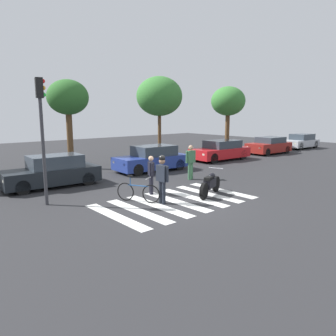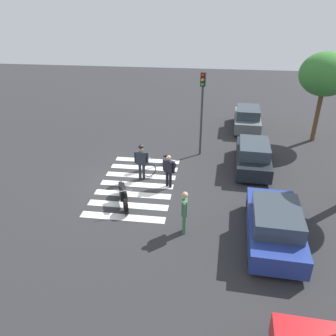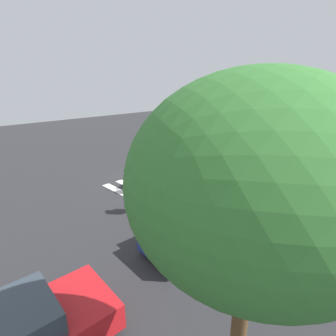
{
  "view_description": "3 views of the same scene",
  "coord_description": "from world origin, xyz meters",
  "px_view_note": "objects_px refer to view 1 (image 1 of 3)",
  "views": [
    {
      "loc": [
        -7.96,
        -8.7,
        3.35
      ],
      "look_at": [
        0.19,
        0.69,
        1.19
      ],
      "focal_mm": 33.98,
      "sensor_mm": 36.0,
      "label": 1
    },
    {
      "loc": [
        13.64,
        3.31,
        7.95
      ],
      "look_at": [
        -0.15,
        1.48,
        0.91
      ],
      "focal_mm": 36.01,
      "sensor_mm": 36.0,
      "label": 2
    },
    {
      "loc": [
        10.13,
        11.13,
        5.79
      ],
      "look_at": [
        0.02,
        0.79,
        1.0
      ],
      "focal_mm": 28.13,
      "sensor_mm": 36.0,
      "label": 3
    }
  ],
  "objects_px": {
    "police_motorcycle": "(210,184)",
    "leaning_bicycle": "(138,192)",
    "officer_by_motorcycle": "(151,173)",
    "car_red_convertible": "(221,151)",
    "car_maroon_wagon": "(269,146)",
    "car_black_suv": "(52,172)",
    "car_blue_hatchback": "(152,159)",
    "car_silver_sedan": "(301,141)",
    "traffic_light_pole": "(42,122)",
    "pedestrian_bystander": "(191,160)",
    "officer_on_foot": "(162,176)"
  },
  "relations": [
    {
      "from": "police_motorcycle",
      "to": "leaning_bicycle",
      "type": "xyz_separation_m",
      "value": [
        -2.85,
        1.13,
        -0.08
      ]
    },
    {
      "from": "officer_by_motorcycle",
      "to": "car_red_convertible",
      "type": "relative_size",
      "value": 0.35
    },
    {
      "from": "officer_by_motorcycle",
      "to": "car_maroon_wagon",
      "type": "bearing_deg",
      "value": 14.82
    },
    {
      "from": "police_motorcycle",
      "to": "car_black_suv",
      "type": "height_order",
      "value": "car_black_suv"
    },
    {
      "from": "leaning_bicycle",
      "to": "car_blue_hatchback",
      "type": "distance_m",
      "value": 6.65
    },
    {
      "from": "car_black_suv",
      "to": "car_silver_sedan",
      "type": "height_order",
      "value": "car_black_suv"
    },
    {
      "from": "police_motorcycle",
      "to": "officer_by_motorcycle",
      "type": "bearing_deg",
      "value": 134.82
    },
    {
      "from": "police_motorcycle",
      "to": "traffic_light_pole",
      "type": "distance_m",
      "value": 6.87
    },
    {
      "from": "police_motorcycle",
      "to": "car_maroon_wagon",
      "type": "bearing_deg",
      "value": 22.87
    },
    {
      "from": "officer_by_motorcycle",
      "to": "car_blue_hatchback",
      "type": "distance_m",
      "value": 5.46
    },
    {
      "from": "car_blue_hatchback",
      "to": "car_maroon_wagon",
      "type": "xyz_separation_m",
      "value": [
        12.28,
        -0.12,
        -0.03
      ]
    },
    {
      "from": "car_maroon_wagon",
      "to": "leaning_bicycle",
      "type": "bearing_deg",
      "value": -164.2
    },
    {
      "from": "pedestrian_bystander",
      "to": "car_silver_sedan",
      "type": "height_order",
      "value": "pedestrian_bystander"
    },
    {
      "from": "leaning_bicycle",
      "to": "officer_by_motorcycle",
      "type": "distance_m",
      "value": 1.38
    },
    {
      "from": "car_red_convertible",
      "to": "officer_on_foot",
      "type": "bearing_deg",
      "value": -150.66
    },
    {
      "from": "car_silver_sedan",
      "to": "car_black_suv",
      "type": "bearing_deg",
      "value": -179.37
    },
    {
      "from": "car_red_convertible",
      "to": "car_black_suv",
      "type": "bearing_deg",
      "value": -178.31
    },
    {
      "from": "car_blue_hatchback",
      "to": "traffic_light_pole",
      "type": "height_order",
      "value": "traffic_light_pole"
    },
    {
      "from": "car_blue_hatchback",
      "to": "car_maroon_wagon",
      "type": "bearing_deg",
      "value": -0.58
    },
    {
      "from": "leaning_bicycle",
      "to": "car_silver_sedan",
      "type": "bearing_deg",
      "value": 12.3
    },
    {
      "from": "pedestrian_bystander",
      "to": "car_silver_sedan",
      "type": "relative_size",
      "value": 0.44
    },
    {
      "from": "car_blue_hatchback",
      "to": "car_red_convertible",
      "type": "relative_size",
      "value": 0.96
    },
    {
      "from": "car_silver_sedan",
      "to": "car_blue_hatchback",
      "type": "bearing_deg",
      "value": -179.82
    },
    {
      "from": "officer_on_foot",
      "to": "car_silver_sedan",
      "type": "height_order",
      "value": "officer_on_foot"
    },
    {
      "from": "car_maroon_wagon",
      "to": "car_silver_sedan",
      "type": "xyz_separation_m",
      "value": [
        5.84,
        0.18,
        -0.0
      ]
    },
    {
      "from": "traffic_light_pole",
      "to": "car_blue_hatchback",
      "type": "bearing_deg",
      "value": 22.4
    },
    {
      "from": "car_black_suv",
      "to": "car_red_convertible",
      "type": "xyz_separation_m",
      "value": [
        12.35,
        0.36,
        0.0
      ]
    },
    {
      "from": "officer_on_foot",
      "to": "traffic_light_pole",
      "type": "bearing_deg",
      "value": 141.27
    },
    {
      "from": "car_black_suv",
      "to": "traffic_light_pole",
      "type": "distance_m",
      "value": 3.88
    },
    {
      "from": "officer_on_foot",
      "to": "car_blue_hatchback",
      "type": "height_order",
      "value": "officer_on_foot"
    },
    {
      "from": "car_black_suv",
      "to": "car_maroon_wagon",
      "type": "bearing_deg",
      "value": 0.27
    },
    {
      "from": "car_blue_hatchback",
      "to": "car_maroon_wagon",
      "type": "relative_size",
      "value": 1.07
    },
    {
      "from": "car_red_convertible",
      "to": "car_maroon_wagon",
      "type": "xyz_separation_m",
      "value": [
        5.89,
        -0.28,
        -0.02
      ]
    },
    {
      "from": "car_blue_hatchback",
      "to": "leaning_bicycle",
      "type": "bearing_deg",
      "value": -132.79
    },
    {
      "from": "police_motorcycle",
      "to": "officer_by_motorcycle",
      "type": "xyz_separation_m",
      "value": [
        -1.73,
        1.74,
        0.44
      ]
    },
    {
      "from": "officer_on_foot",
      "to": "car_black_suv",
      "type": "distance_m",
      "value": 5.82
    },
    {
      "from": "car_black_suv",
      "to": "pedestrian_bystander",
      "type": "bearing_deg",
      "value": -27.21
    },
    {
      "from": "car_maroon_wagon",
      "to": "traffic_light_pole",
      "type": "distance_m",
      "value": 19.91
    },
    {
      "from": "officer_by_motorcycle",
      "to": "car_silver_sedan",
      "type": "distance_m",
      "value": 21.94
    },
    {
      "from": "officer_on_foot",
      "to": "car_red_convertible",
      "type": "height_order",
      "value": "officer_on_foot"
    },
    {
      "from": "car_maroon_wagon",
      "to": "car_red_convertible",
      "type": "bearing_deg",
      "value": 177.3
    },
    {
      "from": "leaning_bicycle",
      "to": "pedestrian_bystander",
      "type": "height_order",
      "value": "pedestrian_bystander"
    },
    {
      "from": "pedestrian_bystander",
      "to": "car_maroon_wagon",
      "type": "height_order",
      "value": "pedestrian_bystander"
    },
    {
      "from": "leaning_bicycle",
      "to": "officer_on_foot",
      "type": "relative_size",
      "value": 0.86
    },
    {
      "from": "officer_on_foot",
      "to": "car_red_convertible",
      "type": "xyz_separation_m",
      "value": [
        10.35,
        5.81,
        -0.38
      ]
    },
    {
      "from": "officer_on_foot",
      "to": "car_black_suv",
      "type": "xyz_separation_m",
      "value": [
        -2.01,
        5.45,
        -0.39
      ]
    },
    {
      "from": "car_maroon_wagon",
      "to": "police_motorcycle",
      "type": "bearing_deg",
      "value": -157.13
    },
    {
      "from": "officer_by_motorcycle",
      "to": "car_black_suv",
      "type": "height_order",
      "value": "officer_by_motorcycle"
    },
    {
      "from": "leaning_bicycle",
      "to": "car_red_convertible",
      "type": "xyz_separation_m",
      "value": [
        10.9,
        5.03,
        0.3
      ]
    },
    {
      "from": "car_black_suv",
      "to": "car_blue_hatchback",
      "type": "distance_m",
      "value": 5.97
    }
  ]
}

